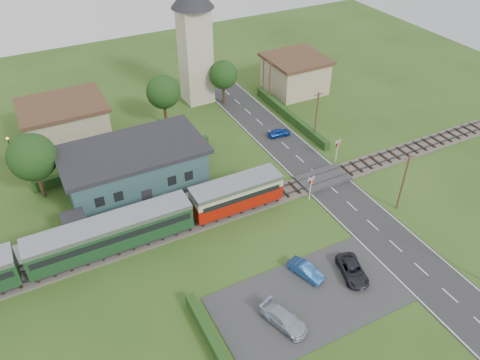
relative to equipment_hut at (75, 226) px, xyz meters
name	(u,v)px	position (x,y,z in m)	size (l,w,h in m)	color
ground	(258,215)	(18.00, -5.20, -1.75)	(120.00, 120.00, 0.00)	#2D4C19
railway_track	(249,204)	(18.00, -3.20, -1.64)	(76.00, 3.20, 0.49)	#4C443D
road	(333,189)	(28.00, -5.20, -1.72)	(6.00, 70.00, 0.05)	#28282B
car_park	(308,299)	(16.50, -17.20, -1.71)	(17.00, 9.00, 0.08)	#333335
crossing_deck	(323,178)	(28.00, -3.20, -1.52)	(6.20, 3.40, 0.45)	#333335
platform	(154,213)	(8.00, 0.00, -1.52)	(30.00, 3.00, 0.45)	gray
equipment_hut	(75,226)	(0.00, 0.00, 0.00)	(2.30, 2.30, 2.55)	beige
station_building	(135,167)	(8.00, 5.79, 0.95)	(16.00, 9.00, 5.30)	#2C5A61
train	(78,244)	(-0.33, -3.20, 0.43)	(43.20, 2.90, 3.40)	#232328
church_tower	(194,34)	(23.00, 22.80, 8.48)	(6.00, 6.00, 17.60)	beige
house_west	(66,122)	(3.00, 19.80, 1.04)	(10.80, 8.80, 5.50)	tan
house_east	(295,74)	(38.00, 18.80, 1.05)	(8.80, 8.80, 5.50)	tan
hedge_carpark	(211,338)	(7.00, -17.20, -1.15)	(0.80, 9.00, 1.20)	#193814
hedge_roadside	(290,116)	(32.20, 10.80, -1.15)	(0.80, 18.00, 1.20)	#193814
hedge_station	(126,162)	(8.00, 10.30, -1.10)	(22.00, 0.80, 1.30)	#193814
tree_a	(32,157)	(-2.00, 8.80, 3.63)	(5.20, 5.20, 8.00)	#332316
tree_b	(163,92)	(16.00, 17.80, 3.27)	(4.60, 4.60, 7.34)	#332316
tree_c	(223,75)	(26.00, 19.80, 2.91)	(4.20, 4.20, 6.78)	#332316
utility_pole_b	(403,182)	(32.20, -11.20, 1.88)	(1.40, 0.22, 7.00)	#473321
utility_pole_c	(316,116)	(32.20, 4.80, 1.88)	(1.40, 0.22, 7.00)	#473321
utility_pole_d	(270,81)	(32.20, 16.80, 1.88)	(1.40, 0.22, 7.00)	#473321
crossing_signal_near	(311,185)	(24.40, -5.61, 0.39)	(0.84, 0.28, 3.28)	silver
crossing_signal_far	(337,148)	(31.60, -0.81, 0.39)	(0.84, 0.28, 3.28)	silver
streetlamp_west	(12,153)	(-4.00, 14.80, 1.29)	(0.30, 0.30, 5.15)	#3F3F47
streetlamp_east	(264,70)	(34.00, 21.80, 1.29)	(0.30, 0.30, 5.15)	#3F3F47
car_on_road	(279,133)	(28.53, 7.75, -1.18)	(1.23, 3.05, 1.04)	#0D359A
car_park_blue	(306,270)	(17.80, -14.70, -1.07)	(1.26, 3.61, 1.19)	#20529A
car_park_silver	(284,319)	(13.14, -18.41, -1.03)	(1.78, 4.39, 1.27)	#ABB7CA
car_park_dark	(353,270)	(21.67, -16.71, -1.07)	(1.99, 4.31, 1.20)	#23232B
pedestrian_near	(227,188)	(16.51, -0.76, -0.53)	(0.56, 0.37, 1.53)	gray
pedestrian_far	(100,220)	(2.44, 0.39, -0.51)	(0.77, 0.60, 1.58)	gray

